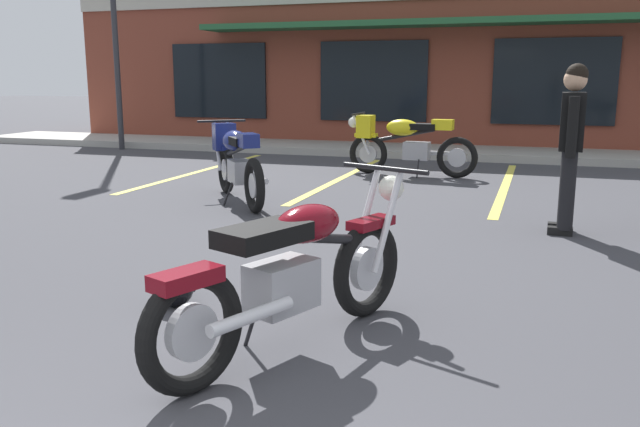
# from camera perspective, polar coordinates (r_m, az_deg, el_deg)

# --- Properties ---
(ground_plane) EXTENTS (80.00, 80.00, 0.00)m
(ground_plane) POSITION_cam_1_polar(r_m,az_deg,el_deg) (5.28, -0.92, -5.33)
(ground_plane) COLOR #3D3D42
(sidewalk_kerb) EXTENTS (22.00, 1.80, 0.14)m
(sidewalk_kerb) POSITION_cam_1_polar(r_m,az_deg,el_deg) (13.54, 11.30, 5.22)
(sidewalk_kerb) COLOR #A8A59E
(sidewalk_kerb) RESTS_ON ground_plane
(brick_storefront_building) EXTENTS (18.46, 6.73, 3.41)m
(brick_storefront_building) POSITION_cam_1_polar(r_m,az_deg,el_deg) (17.17, 13.17, 11.94)
(brick_storefront_building) COLOR brown
(brick_storefront_building) RESTS_ON ground_plane
(painted_stall_lines) EXTENTS (7.50, 4.80, 0.01)m
(painted_stall_lines) POSITION_cam_1_polar(r_m,az_deg,el_deg) (10.02, 8.62, 2.71)
(painted_stall_lines) COLOR #DBCC4C
(painted_stall_lines) RESTS_ON ground_plane
(motorcycle_foreground_classic) EXTENTS (1.08, 2.00, 0.98)m
(motorcycle_foreground_classic) POSITION_cam_1_polar(r_m,az_deg,el_deg) (3.78, -2.21, -4.98)
(motorcycle_foreground_classic) COLOR black
(motorcycle_foreground_classic) RESTS_ON ground_plane
(motorcycle_black_cruiser) EXTENTS (2.11, 0.66, 0.98)m
(motorcycle_black_cruiser) POSITION_cam_1_polar(r_m,az_deg,el_deg) (10.64, 7.32, 6.11)
(motorcycle_black_cruiser) COLOR black
(motorcycle_black_cruiser) RESTS_ON ground_plane
(motorcycle_blue_standard) EXTENTS (1.54, 1.75, 0.98)m
(motorcycle_blue_standard) POSITION_cam_1_polar(r_m,az_deg,el_deg) (8.41, -7.21, 4.65)
(motorcycle_blue_standard) COLOR black
(motorcycle_blue_standard) RESTS_ON ground_plane
(person_in_shorts_foreground) EXTENTS (0.28, 0.60, 1.68)m
(person_in_shorts_foreground) POSITION_cam_1_polar(r_m,az_deg,el_deg) (6.97, 20.81, 6.04)
(person_in_shorts_foreground) COLOR black
(person_in_shorts_foreground) RESTS_ON ground_plane
(helmet_on_pavement) EXTENTS (0.26, 0.26, 0.26)m
(helmet_on_pavement) POSITION_cam_1_polar(r_m,az_deg,el_deg) (4.67, -12.38, -6.27)
(helmet_on_pavement) COLOR black
(helmet_on_pavement) RESTS_ON ground_plane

